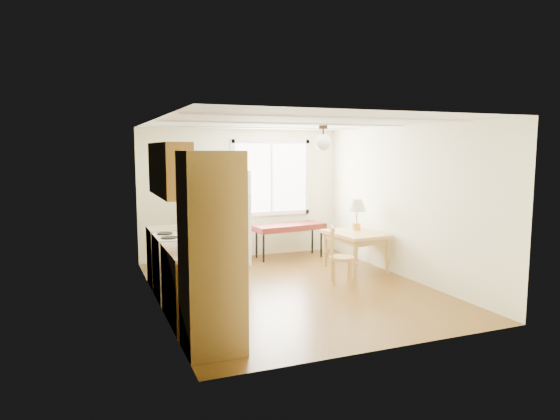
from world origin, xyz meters
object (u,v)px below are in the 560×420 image
refrigerator (227,217)px  dining_table (356,238)px  bench (289,228)px  chair (337,251)px

refrigerator → dining_table: size_ratio=1.53×
dining_table → bench: bearing=112.7°
bench → dining_table: size_ratio=1.31×
bench → chair: 2.00m
refrigerator → bench: bearing=1.1°
dining_table → refrigerator: bearing=141.0°
dining_table → chair: bearing=-142.9°
dining_table → chair: 0.95m
dining_table → chair: chair is taller
refrigerator → chair: bearing=-57.7°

